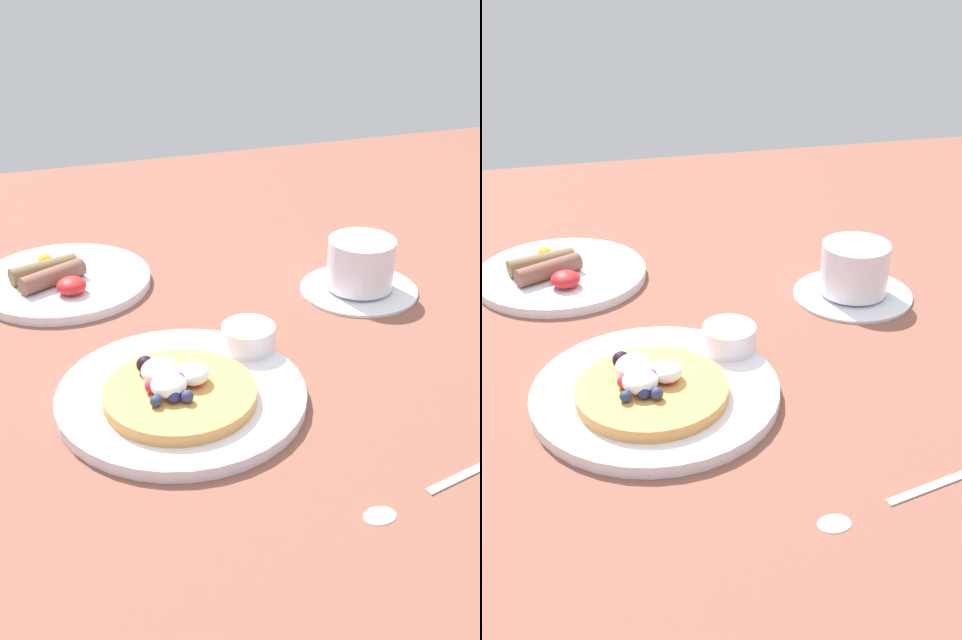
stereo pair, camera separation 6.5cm
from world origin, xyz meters
The scene contains 9 objects.
ground_plane centered at (0.00, 0.00, -0.01)m, with size 2.05×1.51×0.03m, color brown.
pancake_plate centered at (-0.07, -0.05, 0.01)m, with size 0.25×0.25×0.01m, color white.
pancake_with_berries centered at (-0.08, -0.06, 0.02)m, with size 0.15×0.15×0.04m.
syrup_ramekin centered at (0.01, 0.01, 0.03)m, with size 0.06×0.06×0.03m.
breakfast_plate centered at (-0.15, 0.26, 0.01)m, with size 0.22×0.22×0.01m, color white.
fried_breakfast centered at (-0.16, 0.25, 0.02)m, with size 0.10×0.14×0.03m.
coffee_saucer centered at (0.20, 0.12, 0.00)m, with size 0.15×0.15×0.01m, color white.
coffee_cup centered at (0.20, 0.12, 0.04)m, with size 0.09×0.11×0.06m.
teaspoon centered at (0.08, -0.25, 0.00)m, with size 0.17×0.05×0.01m.
Camera 1 is at (-0.22, -0.67, 0.44)m, focal length 43.51 mm.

